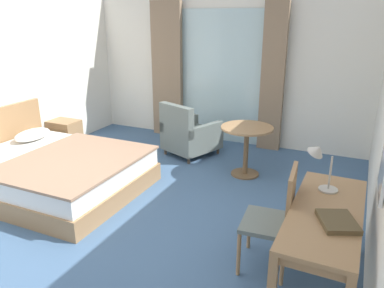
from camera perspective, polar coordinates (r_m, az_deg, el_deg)
ground at (r=4.43m, az=-10.26°, el=-11.90°), size 5.63×7.02×0.10m
wall_back at (r=6.76m, az=5.13°, el=11.41°), size 5.23×0.12×2.62m
balcony_glass_door at (r=6.74m, az=4.08°, el=10.07°), size 1.52×0.02×2.30m
curtain_panel_left at (r=7.05m, az=-3.81°, el=11.05°), size 0.59×0.10×2.44m
curtain_panel_right at (r=6.36m, az=12.17°, el=9.79°), size 0.38×0.10×2.44m
bed at (r=5.29m, az=-20.71°, el=-3.80°), size 2.26×1.80×0.96m
nightstand at (r=6.74m, az=-18.81°, el=1.28°), size 0.51×0.37×0.52m
writing_desk at (r=3.24m, az=19.61°, el=-10.89°), size 0.56×1.46×0.75m
desk_chair at (r=3.43m, az=12.79°, el=-10.44°), size 0.46×0.51×0.98m
desk_lamp at (r=3.47m, az=18.89°, el=-2.07°), size 0.31×0.22×0.42m
closed_book at (r=3.02m, az=21.28°, el=-10.93°), size 0.35×0.39×0.04m
armchair_by_window at (r=6.12m, az=-0.44°, el=1.40°), size 0.94×0.99×0.88m
round_cafe_table at (r=5.34m, az=8.30°, el=0.72°), size 0.73×0.73×0.72m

